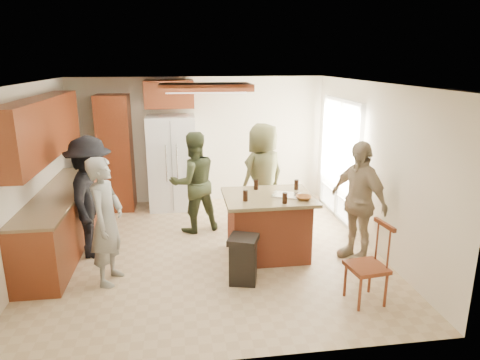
{
  "coord_description": "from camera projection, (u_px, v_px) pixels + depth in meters",
  "views": [
    {
      "loc": [
        -0.39,
        -6.0,
        2.82
      ],
      "look_at": [
        0.45,
        -0.16,
        1.15
      ],
      "focal_mm": 32.0,
      "sensor_mm": 36.0,
      "label": 1
    }
  ],
  "objects": [
    {
      "name": "room_shell",
      "position": [
        423.0,
        162.0,
        8.46
      ],
      "size": [
        8.0,
        5.2,
        5.0
      ],
      "color": "tan",
      "rests_on": "ground"
    },
    {
      "name": "person_front_left",
      "position": [
        107.0,
        221.0,
        5.43
      ],
      "size": [
        0.58,
        0.7,
        1.68
      ],
      "primitive_type": "imported",
      "rotation": [
        0.0,
        0.0,
        1.34
      ],
      "color": "gray",
      "rests_on": "ground"
    },
    {
      "name": "person_behind_left",
      "position": [
        194.0,
        182.0,
        7.11
      ],
      "size": [
        0.94,
        0.73,
        1.7
      ],
      "primitive_type": "imported",
      "rotation": [
        0.0,
        0.0,
        3.44
      ],
      "color": "#303921",
      "rests_on": "ground"
    },
    {
      "name": "person_behind_right",
      "position": [
        263.0,
        176.0,
        7.28
      ],
      "size": [
        1.05,
        0.96,
        1.81
      ],
      "primitive_type": "imported",
      "rotation": [
        0.0,
        0.0,
        3.7
      ],
      "color": "#404125",
      "rests_on": "ground"
    },
    {
      "name": "person_side_right",
      "position": [
        358.0,
        201.0,
        6.08
      ],
      "size": [
        0.87,
        1.15,
        1.75
      ],
      "primitive_type": "imported",
      "rotation": [
        0.0,
        0.0,
        -1.18
      ],
      "color": "tan",
      "rests_on": "ground"
    },
    {
      "name": "person_counter",
      "position": [
        91.0,
        197.0,
        6.18
      ],
      "size": [
        0.55,
        1.16,
        1.79
      ],
      "primitive_type": "imported",
      "rotation": [
        0.0,
        0.0,
        1.58
      ],
      "color": "black",
      "rests_on": "ground"
    },
    {
      "name": "left_cabinetry",
      "position": [
        56.0,
        189.0,
        6.35
      ],
      "size": [
        0.64,
        3.0,
        2.3
      ],
      "color": "maroon",
      "rests_on": "ground"
    },
    {
      "name": "back_wall_units",
      "position": [
        129.0,
        138.0,
        8.07
      ],
      "size": [
        1.8,
        0.6,
        2.45
      ],
      "color": "maroon",
      "rests_on": "ground"
    },
    {
      "name": "refrigerator",
      "position": [
        172.0,
        163.0,
        8.23
      ],
      "size": [
        0.9,
        0.76,
        1.8
      ],
      "color": "white",
      "rests_on": "ground"
    },
    {
      "name": "kitchen_island",
      "position": [
        268.0,
        225.0,
        6.28
      ],
      "size": [
        1.28,
        1.03,
        0.93
      ],
      "color": "#AA4A2B",
      "rests_on": "ground"
    },
    {
      "name": "island_items",
      "position": [
        286.0,
        194.0,
        6.08
      ],
      "size": [
        0.97,
        0.77,
        0.15
      ],
      "color": "silver",
      "rests_on": "kitchen_island"
    },
    {
      "name": "trash_bin",
      "position": [
        243.0,
        259.0,
        5.55
      ],
      "size": [
        0.47,
        0.47,
        0.63
      ],
      "color": "black",
      "rests_on": "ground"
    },
    {
      "name": "spindle_chair",
      "position": [
        368.0,
        267.0,
        5.05
      ],
      "size": [
        0.47,
        0.47,
        0.99
      ],
      "color": "maroon",
      "rests_on": "ground"
    }
  ]
}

